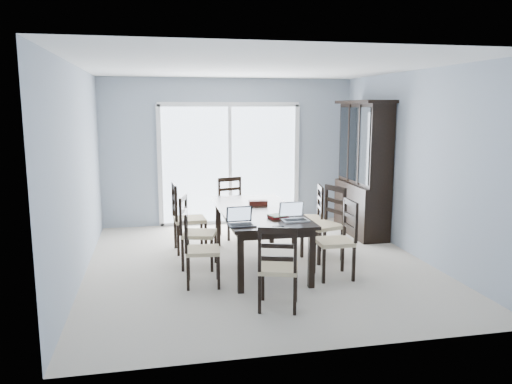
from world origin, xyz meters
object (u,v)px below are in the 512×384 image
(chair_left_far, at_px, (183,210))
(chair_right_mid, at_px, (328,215))
(dining_table, at_px, (258,215))
(china_hutch, at_px, (363,170))
(hot_tub, at_px, (208,190))
(chair_left_mid, at_px, (192,224))
(chair_right_near, at_px, (342,231))
(laptop_silver, at_px, (295,217))
(game_box, at_px, (258,203))
(chair_end_far, at_px, (232,201))
(chair_right_far, at_px, (313,210))
(cell_phone, at_px, (278,226))
(laptop_dark, at_px, (242,222))
(chair_left_near, at_px, (195,240))
(chair_end_near, at_px, (278,259))

(chair_left_far, bearing_deg, chair_right_mid, 66.06)
(dining_table, bearing_deg, china_hutch, 31.71)
(hot_tub, bearing_deg, china_hutch, -43.69)
(chair_left_mid, distance_m, chair_right_near, 1.94)
(laptop_silver, height_order, hot_tub, laptop_silver)
(hot_tub, bearing_deg, game_box, -83.64)
(chair_left_mid, bearing_deg, chair_right_mid, 104.89)
(chair_left_mid, relative_size, chair_end_far, 1.01)
(laptop_silver, bearing_deg, chair_end_far, 95.66)
(chair_right_mid, height_order, laptop_silver, chair_right_mid)
(chair_right_near, distance_m, chair_right_far, 1.32)
(china_hutch, xyz_separation_m, chair_right_mid, (-1.02, -1.18, -0.45))
(chair_right_mid, height_order, game_box, chair_right_mid)
(chair_right_near, relative_size, game_box, 4.41)
(laptop_silver, height_order, game_box, laptop_silver)
(china_hutch, height_order, chair_right_far, china_hutch)
(cell_phone, bearing_deg, laptop_dark, 156.07)
(chair_left_near, distance_m, chair_end_far, 2.36)
(china_hutch, relative_size, chair_end_far, 1.99)
(chair_end_far, relative_size, laptop_silver, 3.35)
(chair_left_near, xyz_separation_m, chair_left_mid, (0.02, 0.70, 0.04))
(chair_right_far, bearing_deg, game_box, 118.91)
(laptop_silver, xyz_separation_m, hot_tub, (-0.58, 4.21, -0.34))
(chair_left_mid, distance_m, chair_left_far, 0.75)
(china_hutch, height_order, chair_right_mid, china_hutch)
(chair_left_far, height_order, chair_right_mid, chair_right_mid)
(chair_left_mid, height_order, game_box, chair_left_mid)
(dining_table, xyz_separation_m, chair_left_near, (-0.90, -0.64, -0.12))
(dining_table, relative_size, hot_tub, 1.06)
(dining_table, relative_size, chair_left_near, 2.12)
(chair_left_near, height_order, chair_right_far, chair_right_far)
(chair_left_far, height_order, chair_right_near, chair_left_far)
(chair_end_near, xyz_separation_m, laptop_silver, (0.42, 0.84, 0.24))
(chair_end_near, xyz_separation_m, laptop_dark, (-0.25, 0.72, 0.24))
(chair_right_mid, relative_size, cell_phone, 9.73)
(chair_right_near, relative_size, laptop_dark, 3.53)
(chair_right_far, relative_size, chair_end_near, 1.03)
(chair_right_mid, bearing_deg, cell_phone, 119.00)
(chair_right_far, relative_size, cell_phone, 9.09)
(laptop_silver, relative_size, hot_tub, 0.16)
(dining_table, xyz_separation_m, chair_right_mid, (1.01, 0.07, -0.05))
(laptop_silver, distance_m, game_box, 1.08)
(china_hutch, xyz_separation_m, hot_tub, (-2.31, 2.21, -0.61))
(chair_left_near, height_order, chair_right_mid, chair_right_mid)
(chair_right_far, distance_m, chair_end_near, 2.45)
(chair_left_near, xyz_separation_m, chair_end_near, (0.77, -0.94, 0.01))
(china_hutch, xyz_separation_m, game_box, (-1.96, -0.94, -0.29))
(chair_right_mid, bearing_deg, chair_left_far, 51.33)
(china_hutch, bearing_deg, cell_phone, -131.71)
(chair_left_near, xyz_separation_m, chair_right_far, (1.86, 1.26, 0.03))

